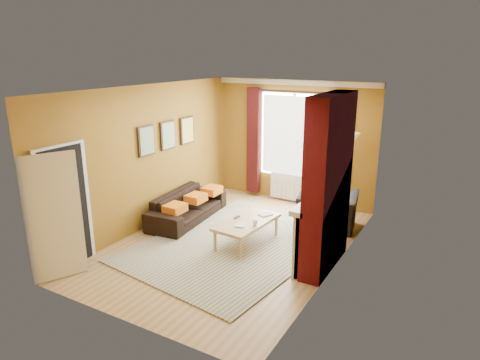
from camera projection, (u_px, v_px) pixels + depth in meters
The scene contains 12 objects.
ground at pixel (233, 243), 7.88m from camera, with size 5.50×5.50×0.00m, color olive.
room_walls at pixel (272, 172), 7.41m from camera, with size 3.82×5.54×2.83m.
striped_rug at pixel (237, 243), 7.84m from camera, with size 3.32×4.25×0.02m.
sofa at pixel (187, 206), 8.90m from camera, with size 2.04×0.80×0.60m, color black.
armchair at pixel (327, 211), 8.47m from camera, with size 1.11×0.97×0.72m, color black.
coffee_table at pixel (247, 223), 7.76m from camera, with size 0.78×1.39×0.45m.
wicker_stool at pixel (312, 206), 9.04m from camera, with size 0.51×0.51×0.50m.
floor_lamp at pixel (352, 152), 8.67m from camera, with size 0.32×0.32×1.82m.
book_a at pixel (236, 224), 7.55m from camera, with size 0.17×0.23×0.02m, color #999999.
book_b at pixel (263, 213), 8.10m from camera, with size 0.18×0.25×0.02m, color #999999.
mug at pixel (255, 223), 7.51m from camera, with size 0.09×0.09×0.09m, color #999999.
tv_remote at pixel (237, 217), 7.87m from camera, with size 0.05×0.15×0.02m.
Camera 1 is at (3.68, -6.20, 3.38)m, focal length 32.00 mm.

